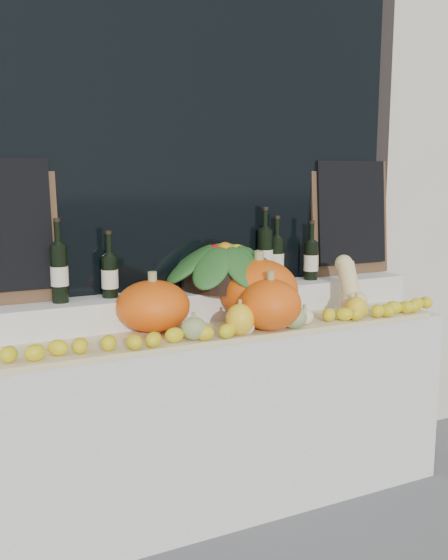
# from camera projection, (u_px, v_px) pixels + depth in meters

# --- Properties ---
(storefront_facade) EXTENTS (7.00, 0.94, 4.50)m
(storefront_facade) POSITION_uv_depth(u_px,v_px,m) (158.00, 49.00, 3.32)
(storefront_facade) COLOR beige
(storefront_facade) RESTS_ON ground
(display_sill) EXTENTS (2.30, 0.55, 0.88)m
(display_sill) POSITION_uv_depth(u_px,v_px,m) (217.00, 417.00, 3.00)
(display_sill) COLOR silver
(display_sill) RESTS_ON ground
(rear_tier) EXTENTS (2.30, 0.25, 0.16)m
(rear_tier) POSITION_uv_depth(u_px,v_px,m) (204.00, 305.00, 3.04)
(rear_tier) COLOR silver
(rear_tier) RESTS_ON display_sill
(straw_bedding) EXTENTS (2.10, 0.32, 0.02)m
(straw_bedding) POSITION_uv_depth(u_px,v_px,m) (229.00, 331.00, 2.81)
(straw_bedding) COLOR tan
(straw_bedding) RESTS_ON display_sill
(pumpkin_left) EXTENTS (0.41, 0.41, 0.23)m
(pumpkin_left) POSITION_uv_depth(u_px,v_px,m) (153.00, 306.00, 2.75)
(pumpkin_left) COLOR #F55C0C
(pumpkin_left) RESTS_ON straw_bedding
(pumpkin_right) EXTENTS (0.44, 0.44, 0.29)m
(pumpkin_right) POSITION_uv_depth(u_px,v_px,m) (259.00, 290.00, 2.95)
(pumpkin_right) COLOR #F55C0C
(pumpkin_right) RESTS_ON straw_bedding
(pumpkin_center) EXTENTS (0.37, 0.37, 0.23)m
(pumpkin_center) POSITION_uv_depth(u_px,v_px,m) (270.00, 305.00, 2.77)
(pumpkin_center) COLOR #F55C0C
(pumpkin_center) RESTS_ON straw_bedding
(butternut_squash) EXTENTS (0.14, 0.20, 0.29)m
(butternut_squash) POSITION_uv_depth(u_px,v_px,m) (350.00, 288.00, 3.10)
(butternut_squash) COLOR #E8CA89
(butternut_squash) RESTS_ON straw_bedding
(decorative_gourds) EXTENTS (0.95, 0.14, 0.16)m
(decorative_gourds) POSITION_uv_depth(u_px,v_px,m) (271.00, 318.00, 2.76)
(decorative_gourds) COLOR #39661E
(decorative_gourds) RESTS_ON straw_bedding
(lemon_heap) EXTENTS (2.20, 0.16, 0.06)m
(lemon_heap) POSITION_uv_depth(u_px,v_px,m) (240.00, 327.00, 2.70)
(lemon_heap) COLOR yellow
(lemon_heap) RESTS_ON straw_bedding
(produce_bowl) EXTENTS (0.65, 0.65, 0.24)m
(produce_bowl) POSITION_uv_depth(u_px,v_px,m) (225.00, 265.00, 3.04)
(produce_bowl) COLOR black
(produce_bowl) RESTS_ON rear_tier
(wine_bottle_far_left) EXTENTS (0.08, 0.08, 0.37)m
(wine_bottle_far_left) POSITION_uv_depth(u_px,v_px,m) (59.00, 272.00, 2.70)
(wine_bottle_far_left) COLOR black
(wine_bottle_far_left) RESTS_ON rear_tier
(wine_bottle_near_left) EXTENTS (0.08, 0.08, 0.30)m
(wine_bottle_near_left) POSITION_uv_depth(u_px,v_px,m) (110.00, 275.00, 2.81)
(wine_bottle_near_left) COLOR black
(wine_bottle_near_left) RESTS_ON rear_tier
(wine_bottle_tall) EXTENTS (0.08, 0.08, 0.39)m
(wine_bottle_tall) POSITION_uv_depth(u_px,v_px,m) (265.00, 255.00, 3.20)
(wine_bottle_tall) COLOR black
(wine_bottle_tall) RESTS_ON rear_tier
(wine_bottle_near_right) EXTENTS (0.08, 0.08, 0.34)m
(wine_bottle_near_right) POSITION_uv_depth(u_px,v_px,m) (277.00, 259.00, 3.22)
(wine_bottle_near_right) COLOR black
(wine_bottle_near_right) RESTS_ON rear_tier
(wine_bottle_far_right) EXTENTS (0.08, 0.08, 0.31)m
(wine_bottle_far_right) POSITION_uv_depth(u_px,v_px,m) (311.00, 260.00, 3.28)
(wine_bottle_far_right) COLOR black
(wine_bottle_far_right) RESTS_ON rear_tier
(chalkboard_right) EXTENTS (0.50, 0.09, 0.62)m
(chalkboard_right) POSITION_uv_depth(u_px,v_px,m) (351.00, 216.00, 3.43)
(chalkboard_right) COLOR #4C331E
(chalkboard_right) RESTS_ON rear_tier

